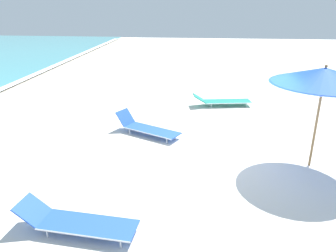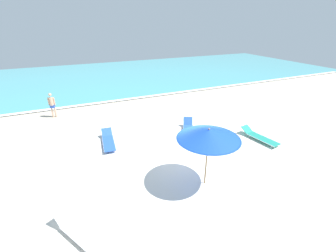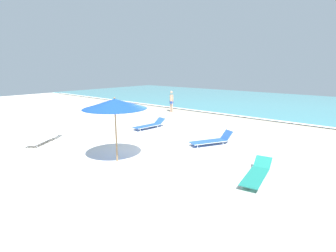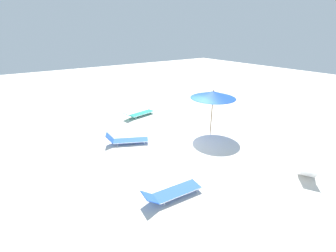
{
  "view_description": "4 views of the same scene",
  "coord_description": "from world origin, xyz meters",
  "px_view_note": "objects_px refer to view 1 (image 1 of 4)",
  "views": [
    {
      "loc": [
        -7.97,
        0.89,
        3.95
      ],
      "look_at": [
        0.06,
        1.7,
        0.85
      ],
      "focal_mm": 35.0,
      "sensor_mm": 36.0,
      "label": 1
    },
    {
      "loc": [
        -4.65,
        -8.24,
        6.23
      ],
      "look_at": [
        -0.25,
        1.65,
        1.14
      ],
      "focal_mm": 24.0,
      "sensor_mm": 36.0,
      "label": 2
    },
    {
      "loc": [
        7.82,
        -8.2,
        3.72
      ],
      "look_at": [
        -0.2,
        1.22,
        0.9
      ],
      "focal_mm": 28.0,
      "sensor_mm": 36.0,
      "label": 3
    },
    {
      "loc": [
        -8.43,
        6.85,
        5.47
      ],
      "look_at": [
        0.36,
        0.66,
        0.94
      ],
      "focal_mm": 24.0,
      "sensor_mm": 36.0,
      "label": 4
    }
  ],
  "objects_px": {
    "sun_lounger_beside_umbrella": "(147,128)",
    "sun_lounger_under_umbrella": "(77,222)",
    "beach_umbrella": "(325,76)",
    "sun_lounger_near_water_left": "(222,101)"
  },
  "relations": [
    {
      "from": "sun_lounger_under_umbrella",
      "to": "sun_lounger_near_water_left",
      "type": "bearing_deg",
      "value": -15.27
    },
    {
      "from": "sun_lounger_under_umbrella",
      "to": "sun_lounger_beside_umbrella",
      "type": "bearing_deg",
      "value": -0.68
    },
    {
      "from": "sun_lounger_beside_umbrella",
      "to": "beach_umbrella",
      "type": "bearing_deg",
      "value": -83.31
    },
    {
      "from": "beach_umbrella",
      "to": "sun_lounger_beside_umbrella",
      "type": "relative_size",
      "value": 1.18
    },
    {
      "from": "sun_lounger_near_water_left",
      "to": "beach_umbrella",
      "type": "bearing_deg",
      "value": -167.64
    },
    {
      "from": "beach_umbrella",
      "to": "sun_lounger_under_umbrella",
      "type": "xyz_separation_m",
      "value": [
        -3.09,
        5.0,
        -2.11
      ]
    },
    {
      "from": "sun_lounger_near_water_left",
      "to": "sun_lounger_beside_umbrella",
      "type": "bearing_deg",
      "value": 132.97
    },
    {
      "from": "beach_umbrella",
      "to": "sun_lounger_near_water_left",
      "type": "relative_size",
      "value": 1.09
    },
    {
      "from": "sun_lounger_under_umbrella",
      "to": "sun_lounger_near_water_left",
      "type": "xyz_separation_m",
      "value": [
        8.02,
        -3.02,
        -0.01
      ]
    },
    {
      "from": "sun_lounger_beside_umbrella",
      "to": "sun_lounger_under_umbrella",
      "type": "bearing_deg",
      "value": -159.07
    }
  ]
}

